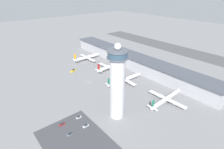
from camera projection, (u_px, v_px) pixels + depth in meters
name	position (u px, v px, depth m)	size (l,w,h in m)	color
ground_plane	(88.00, 82.00, 193.96)	(1000.00, 1000.00, 0.00)	gray
terminal_building	(132.00, 60.00, 230.49)	(228.33, 25.00, 16.51)	#B2B2B7
runway_strip	(178.00, 50.00, 298.42)	(342.49, 44.00, 0.01)	#515154
control_tower	(117.00, 83.00, 130.28)	(15.43, 15.43, 60.73)	silver
parking_lot_surface	(80.00, 146.00, 115.32)	(64.00, 40.00, 0.01)	#424247
airplane_gate_alpha	(87.00, 57.00, 252.02)	(37.18, 39.70, 13.65)	white
airplane_gate_bravo	(109.00, 67.00, 220.76)	(37.63, 35.88, 13.40)	white
airplane_gate_charlie	(125.00, 80.00, 190.15)	(31.24, 44.99, 12.37)	white
airplane_gate_delta	(166.00, 99.00, 157.57)	(37.90, 43.42, 12.05)	white
service_truck_catering	(102.00, 69.00, 224.73)	(7.85, 7.10, 2.59)	black
service_truck_fuel	(115.00, 76.00, 204.87)	(7.04, 7.66, 2.44)	black
service_truck_baggage	(73.00, 71.00, 219.69)	(5.50, 8.68, 2.48)	black
car_yellow_taxi	(79.00, 117.00, 140.13)	(1.76, 4.28, 1.54)	black
car_blue_compact	(86.00, 126.00, 131.46)	(1.83, 4.72, 1.56)	black
car_red_hatchback	(70.00, 134.00, 123.72)	(1.90, 4.22, 1.38)	black
car_black_suv	(62.00, 124.00, 132.97)	(2.01, 4.33, 1.39)	black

